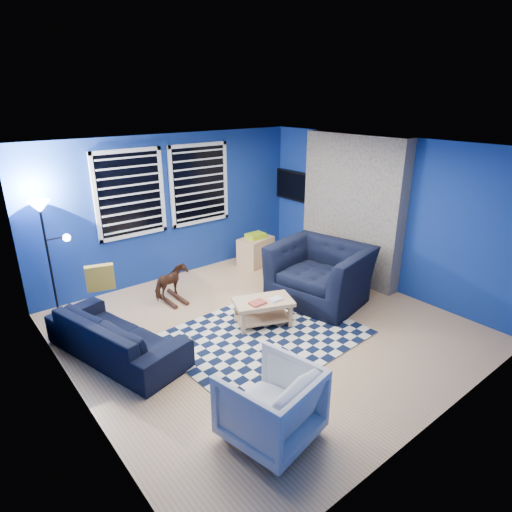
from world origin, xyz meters
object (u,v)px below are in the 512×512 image
Objects in this scene: floor_lamp at (44,223)px; coffee_table at (263,307)px; rocking_horse at (171,282)px; armchair_big at (320,274)px; sofa at (116,335)px; cabinet at (256,251)px; armchair_bent at (270,404)px; tv at (295,186)px.

coffee_table is at bearing -44.94° from floor_lamp.
rocking_horse is 2.00m from floor_lamp.
armchair_big is at bearing 2.32° from coffee_table.
armchair_big is at bearing -150.07° from rocking_horse.
coffee_table is at bearing -100.50° from armchair_big.
sofa is 2.09× the size of coffee_table.
floor_lamp is (-3.38, 2.12, 0.97)m from armchair_big.
cabinet is 0.41× the size of floor_lamp.
coffee_table is 3.28m from floor_lamp.
sofa is 2.38× the size of armchair_bent.
rocking_horse is (1.27, 0.93, 0.04)m from sofa.
armchair_bent is (-3.71, -3.61, -1.03)m from tv.
cabinet is at bearing -101.13° from rocking_horse.
rocking_horse is 1.64m from coffee_table.
armchair_big reaches higher than armchair_bent.
coffee_table is at bearing -137.90° from cabinet.
tv reaches higher than coffee_table.
armchair_bent is at bearing 179.85° from sofa.
tv is 4.65m from sofa.
floor_lamp is (-0.26, 1.60, 1.14)m from sofa.
sofa is at bearing -86.36° from armchair_bent.
armchair_bent reaches higher than rocking_horse.
cabinet is 3.74m from floor_lamp.
floor_lamp is (-4.57, 0.25, 0.02)m from tv.
rocking_horse is at bearing -141.02° from armchair_big.
tv reaches higher than armchair_bent.
cabinet reaches higher than sofa.
armchair_bent is 4.47m from cabinet.
tv is 1.39× the size of cabinet.
floor_lamp is (-3.55, 0.28, 1.15)m from cabinet.
floor_lamp is at bearing -134.96° from armchair_big.
tv reaches higher than armchair_big.
sofa reaches higher than coffee_table.
sofa is at bearing -162.59° from tv.
armchair_big is 3.05m from armchair_bent.
armchair_bent is (0.60, -2.26, 0.09)m from sofa.
sofa is 2.34m from armchair_bent.
sofa is 3.16m from armchair_big.
coffee_table is 2.34m from cabinet.
tv is 3.27m from coffee_table.
floor_lamp is (-2.17, 2.17, 1.14)m from coffee_table.
armchair_bent is 0.47× the size of floor_lamp.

